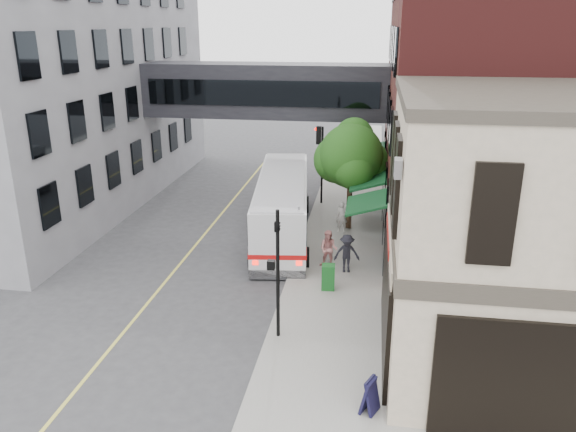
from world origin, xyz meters
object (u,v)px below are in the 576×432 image
(bus, at_px, (283,204))
(newspaper_box, at_px, (328,277))
(pedestrian_c, at_px, (347,253))
(pedestrian_a, at_px, (342,217))
(pedestrian_b, at_px, (329,249))
(sandwich_board, at_px, (370,396))

(bus, distance_m, newspaper_box, 6.74)
(pedestrian_c, height_order, newspaper_box, pedestrian_c)
(pedestrian_a, distance_m, pedestrian_c, 4.89)
(pedestrian_b, height_order, pedestrian_c, pedestrian_c)
(pedestrian_b, height_order, newspaper_box, pedestrian_b)
(pedestrian_a, relative_size, pedestrian_b, 0.95)
(sandwich_board, bearing_deg, pedestrian_b, 126.21)
(bus, height_order, pedestrian_b, bus)
(pedestrian_c, height_order, sandwich_board, pedestrian_c)
(newspaper_box, bearing_deg, bus, 111.38)
(bus, relative_size, newspaper_box, 10.84)
(pedestrian_a, bearing_deg, bus, -169.11)
(pedestrian_a, height_order, sandwich_board, pedestrian_a)
(bus, distance_m, sandwich_board, 14.12)
(bus, bearing_deg, sandwich_board, -71.00)
(pedestrian_a, xyz_separation_m, newspaper_box, (-0.11, -6.61, -0.27))
(pedestrian_a, distance_m, newspaper_box, 6.62)
(pedestrian_c, relative_size, sandwich_board, 1.65)
(pedestrian_c, distance_m, sandwich_board, 9.10)
(pedestrian_a, xyz_separation_m, pedestrian_b, (-0.28, -4.50, 0.05))
(bus, distance_m, pedestrian_b, 4.79)
(pedestrian_a, xyz_separation_m, sandwich_board, (1.65, -13.89, -0.28))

